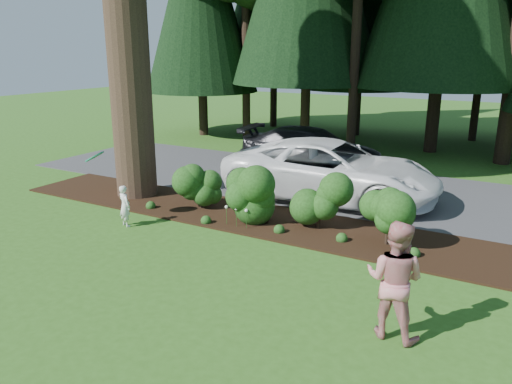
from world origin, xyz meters
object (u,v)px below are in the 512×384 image
(car_silver_wagon, at_px, (306,159))
(car_dark_suv, at_px, (312,149))
(adult, at_px, (394,280))
(frisbee, at_px, (95,156))
(car_white_suv, at_px, (331,170))
(child, at_px, (125,206))

(car_silver_wagon, bearing_deg, car_dark_suv, 23.00)
(car_dark_suv, height_order, adult, adult)
(car_dark_suv, distance_m, frisbee, 8.70)
(car_white_suv, relative_size, frisbee, 12.19)
(car_silver_wagon, bearing_deg, adult, -139.74)
(adult, xyz_separation_m, frisbee, (-8.14, 1.55, 0.83))
(child, xyz_separation_m, frisbee, (-0.75, -0.17, 1.26))
(car_silver_wagon, relative_size, child, 3.73)
(car_dark_suv, height_order, frisbee, frisbee)
(car_silver_wagon, xyz_separation_m, adult, (5.35, -8.56, 0.27))
(child, relative_size, adult, 0.56)
(car_silver_wagon, height_order, car_white_suv, car_white_suv)
(adult, bearing_deg, car_silver_wagon, -53.84)
(child, height_order, adult, adult)
(car_white_suv, xyz_separation_m, frisbee, (-4.50, -5.00, 0.88))
(car_silver_wagon, relative_size, car_dark_suv, 0.75)
(car_silver_wagon, xyz_separation_m, car_white_suv, (1.72, -2.01, 0.22))
(car_silver_wagon, relative_size, car_white_suv, 0.63)
(adult, height_order, frisbee, frisbee)
(car_white_suv, distance_m, adult, 7.49)
(child, relative_size, frisbee, 2.06)
(car_white_suv, xyz_separation_m, child, (-3.75, -4.83, -0.38))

